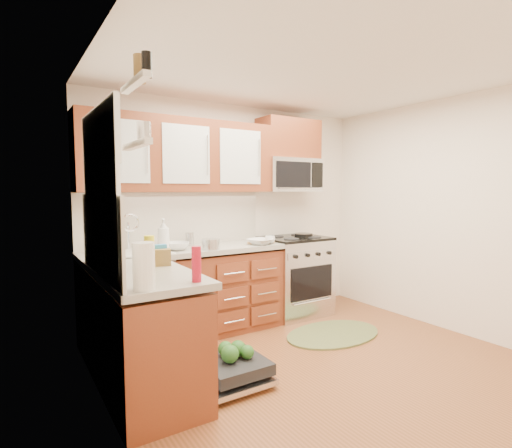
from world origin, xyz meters
TOP-DOWN VIEW (x-y plane):
  - floor at (0.00, 0.00)m, footprint 3.50×3.50m
  - ceiling at (0.00, 0.00)m, footprint 3.50×3.50m
  - wall_back at (0.00, 1.75)m, footprint 3.50×0.04m
  - wall_left at (-1.75, 0.00)m, footprint 0.04×3.50m
  - wall_right at (1.75, 0.00)m, footprint 0.04×3.50m
  - base_cabinet_back at (-0.73, 1.45)m, footprint 2.05×0.60m
  - base_cabinet_left at (-1.45, 0.52)m, footprint 0.60×1.25m
  - countertop_back at (-0.72, 1.44)m, footprint 2.07×0.64m
  - countertop_left at (-1.44, 0.53)m, footprint 0.64×1.27m
  - backsplash_back at (-0.73, 1.74)m, footprint 2.05×0.02m
  - backsplash_left at (-1.74, 0.52)m, footprint 0.02×1.25m
  - upper_cabinets at (-0.73, 1.57)m, footprint 2.05×0.35m
  - cabinet_over_mw at (0.68, 1.57)m, footprint 0.76×0.35m
  - range at (0.68, 1.43)m, footprint 0.76×0.64m
  - microwave at (0.68, 1.55)m, footprint 0.76×0.38m
  - sink at (-1.25, 1.42)m, footprint 0.62×0.50m
  - dishwasher at (-0.86, 0.30)m, footprint 0.70×0.60m
  - window at (-1.74, 0.50)m, footprint 0.03×1.05m
  - window_blind at (-1.71, 0.50)m, footprint 0.02×0.96m
  - shelf_upper at (-1.72, -0.35)m, footprint 0.04×0.40m
  - shelf_lower at (-1.72, -0.35)m, footprint 0.04×0.40m
  - rug at (0.58, 0.63)m, footprint 1.28×1.05m
  - skillet at (0.78, 1.39)m, footprint 0.27×0.27m
  - stock_pot at (-0.55, 1.22)m, footprint 0.22×0.22m
  - cutting_board at (0.12, 1.33)m, footprint 0.30×0.22m
  - canister at (-0.63, 1.58)m, footprint 0.10×0.10m
  - paper_towel_roll at (-1.60, -0.02)m, footprint 0.13×0.13m
  - mustard_bottle at (-1.36, 0.63)m, footprint 0.10×0.10m
  - red_bottle at (-1.25, 0.00)m, footprint 0.08×0.08m
  - wooden_box at (-1.25, 0.66)m, footprint 0.15×0.13m
  - blue_carton at (-1.25, 0.71)m, footprint 0.11×0.07m
  - bowl_a at (0.06, 1.25)m, footprint 0.33×0.33m
  - bowl_b at (-0.86, 1.36)m, footprint 0.26×0.26m
  - cup at (0.20, 1.27)m, footprint 0.13×0.13m
  - soap_bottle_a at (-1.00, 1.34)m, footprint 0.16×0.16m
  - soap_bottle_b at (-1.62, 1.03)m, footprint 0.11×0.11m
  - soap_bottle_c at (-1.62, 0.71)m, footprint 0.17×0.17m

SIDE VIEW (x-z plane):
  - floor at x=0.00m, z-range 0.00..0.00m
  - rug at x=0.58m, z-range 0.00..0.02m
  - dishwasher at x=-0.86m, z-range 0.00..0.20m
  - base_cabinet_back at x=-0.73m, z-range 0.00..0.85m
  - base_cabinet_left at x=-1.45m, z-range 0.00..0.85m
  - range at x=0.68m, z-range 0.00..0.95m
  - sink at x=-1.25m, z-range 0.67..0.93m
  - countertop_back at x=-0.72m, z-range 0.88..0.93m
  - countertop_left at x=-1.44m, z-range 0.88..0.93m
  - cutting_board at x=0.12m, z-range 0.93..0.94m
  - bowl_a at x=0.06m, z-range 0.93..0.99m
  - bowl_b at x=-0.86m, z-range 0.93..1.00m
  - cup at x=0.20m, z-range 0.93..1.01m
  - skillet at x=0.78m, z-range 0.95..0.99m
  - stock_pot at x=-0.55m, z-range 0.93..1.03m
  - wooden_box at x=-1.25m, z-range 0.93..1.06m
  - canister at x=-0.63m, z-range 0.93..1.07m
  - blue_carton at x=-1.25m, z-range 0.93..1.09m
  - soap_bottle_c at x=-1.62m, z-range 0.93..1.11m
  - soap_bottle_b at x=-1.62m, z-range 0.93..1.12m
  - red_bottle at x=-1.25m, z-range 0.93..1.16m
  - mustard_bottle at x=-1.36m, z-range 0.93..1.17m
  - paper_towel_roll at x=-1.60m, z-range 0.93..1.21m
  - soap_bottle_a at x=-1.00m, z-range 0.93..1.25m
  - backsplash_back at x=-0.73m, z-range 0.93..1.49m
  - backsplash_left at x=-1.74m, z-range 0.93..1.49m
  - wall_back at x=0.00m, z-range 0.00..2.50m
  - wall_left at x=-1.75m, z-range 0.00..2.50m
  - wall_right at x=1.75m, z-range 0.00..2.50m
  - window at x=-1.74m, z-range 1.02..2.08m
  - microwave at x=0.68m, z-range 1.50..1.90m
  - shelf_lower at x=-1.72m, z-range 1.74..1.76m
  - upper_cabinets at x=-0.73m, z-range 1.50..2.25m
  - window_blind at x=-1.71m, z-range 1.68..2.08m
  - shelf_upper at x=-1.72m, z-range 2.03..2.06m
  - cabinet_over_mw at x=0.68m, z-range 1.90..2.37m
  - ceiling at x=0.00m, z-range 2.50..2.50m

